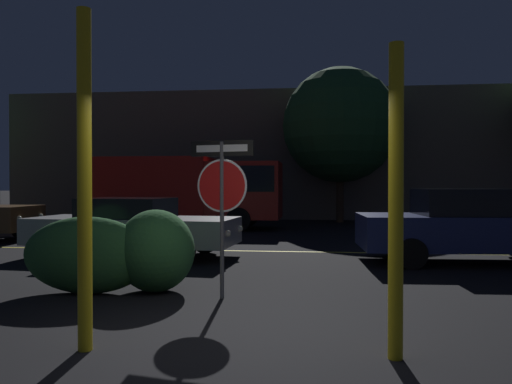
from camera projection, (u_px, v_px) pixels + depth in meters
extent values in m
plane|color=black|center=(239.00, 340.00, 5.19)|extent=(260.00, 260.00, 0.00)
cube|color=gold|center=(280.00, 251.00, 12.13)|extent=(40.28, 0.12, 0.01)
cylinder|color=#4C4C51|center=(222.00, 220.00, 7.11)|extent=(0.06, 0.06, 2.24)
cylinder|color=white|center=(222.00, 186.00, 7.10)|extent=(0.74, 0.17, 0.76)
cylinder|color=#B71414|center=(222.00, 186.00, 7.10)|extent=(0.69, 0.16, 0.70)
cube|color=black|center=(222.00, 148.00, 7.09)|extent=(0.94, 0.22, 0.22)
cube|color=white|center=(222.00, 148.00, 7.09)|extent=(0.77, 0.19, 0.10)
cylinder|color=yellow|center=(84.00, 180.00, 4.86)|extent=(0.14, 0.14, 3.34)
cylinder|color=yellow|center=(396.00, 201.00, 4.62)|extent=(0.14, 0.14, 2.94)
ellipsoid|color=#285B2D|center=(87.00, 255.00, 7.43)|extent=(1.97, 0.75, 1.15)
ellipsoid|color=#285B2D|center=(156.00, 251.00, 7.55)|extent=(1.18, 1.16, 1.25)
cylinder|color=black|center=(20.00, 228.00, 15.41)|extent=(0.60, 0.21, 0.60)
sphere|color=#F4EFCC|center=(41.00, 216.00, 15.02)|extent=(0.14, 0.14, 0.14)
sphere|color=#F4EFCC|center=(19.00, 218.00, 13.87)|extent=(0.14, 0.14, 0.14)
cube|color=#9E9EA3|center=(134.00, 230.00, 11.28)|extent=(4.76, 2.18, 0.58)
cube|color=black|center=(128.00, 208.00, 11.30)|extent=(1.98, 1.69, 0.44)
cylinder|color=black|center=(206.00, 241.00, 11.84)|extent=(0.62, 0.25, 0.60)
cylinder|color=black|center=(181.00, 250.00, 10.16)|extent=(0.62, 0.25, 0.60)
cylinder|color=black|center=(95.00, 238.00, 12.40)|extent=(0.62, 0.25, 0.60)
cylinder|color=black|center=(54.00, 246.00, 10.72)|extent=(0.62, 0.25, 0.60)
sphere|color=#F4EFCC|center=(240.00, 229.00, 11.36)|extent=(0.14, 0.14, 0.14)
sphere|color=#F4EFCC|center=(228.00, 233.00, 10.27)|extent=(0.14, 0.14, 0.14)
cube|color=navy|center=(469.00, 232.00, 10.37)|extent=(4.52, 2.03, 0.69)
cube|color=black|center=(462.00, 202.00, 10.37)|extent=(1.84, 1.67, 0.55)
cylinder|color=black|center=(393.00, 243.00, 11.37)|extent=(0.61, 0.22, 0.60)
cylinder|color=black|center=(411.00, 254.00, 9.59)|extent=(0.61, 0.22, 0.60)
cube|color=maroon|center=(245.00, 190.00, 18.32)|extent=(2.64, 2.23, 2.06)
cube|color=black|center=(245.00, 179.00, 18.32)|extent=(2.38, 2.27, 0.91)
cube|color=maroon|center=(155.00, 188.00, 18.74)|extent=(4.29, 2.38, 2.24)
cylinder|color=black|center=(247.00, 216.00, 19.46)|extent=(0.84, 0.29, 0.84)
cylinder|color=black|center=(238.00, 220.00, 17.23)|extent=(0.84, 0.29, 0.84)
cylinder|color=black|center=(145.00, 215.00, 19.96)|extent=(0.84, 0.29, 0.84)
cylinder|color=black|center=(124.00, 219.00, 17.73)|extent=(0.84, 0.29, 0.84)
cylinder|color=#422D1E|center=(340.00, 194.00, 21.68)|extent=(0.32, 0.32, 2.43)
sphere|color=#235128|center=(340.00, 125.00, 21.63)|extent=(4.99, 4.99, 4.99)
cube|color=#6B5B4C|center=(328.00, 156.00, 24.89)|extent=(31.51, 3.75, 6.14)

